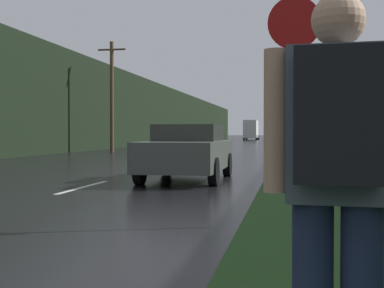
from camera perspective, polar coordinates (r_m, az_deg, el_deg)
grass_verge at (r=39.52m, az=13.76°, el=-0.63°), size 6.00×240.00×0.02m
lane_stripe_c at (r=12.47m, az=-11.48°, el=-4.52°), size 0.12×3.00×0.01m
lane_stripe_d at (r=19.13m, az=-3.65°, el=-2.52°), size 0.12×3.00×0.01m
lane_stripe_e at (r=25.96m, az=0.08°, el=-1.54°), size 0.12×3.00×0.01m
lane_stripe_f at (r=32.87m, az=2.26°, el=-0.97°), size 0.12×3.00×0.01m
treeline_far_side at (r=51.58m, az=-6.12°, el=3.41°), size 2.00×140.00×6.49m
utility_pole_far at (r=34.34m, az=-8.55°, el=5.18°), size 1.80×0.24×7.02m
stop_sign at (r=7.28m, az=10.84°, el=6.28°), size 0.71×0.07×3.06m
hitchhiker_with_backpack at (r=2.36m, az=15.27°, el=-3.30°), size 0.64×0.45×1.84m
car_passing_near at (r=14.02m, az=-0.47°, el=-0.81°), size 1.99×4.52×1.45m
delivery_truck at (r=94.71m, az=6.34°, el=1.52°), size 2.41×8.96×3.44m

